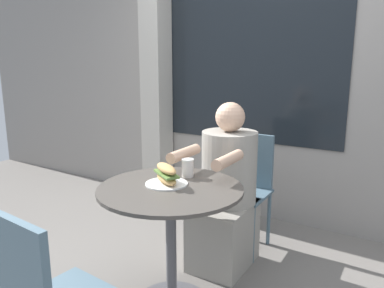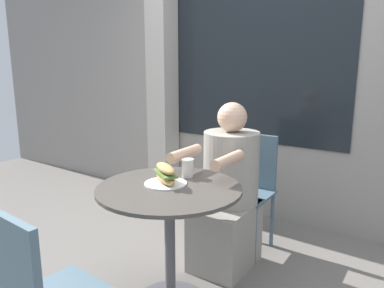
{
  "view_description": "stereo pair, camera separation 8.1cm",
  "coord_description": "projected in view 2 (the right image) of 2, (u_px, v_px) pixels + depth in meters",
  "views": [
    {
      "loc": [
        1.14,
        -1.6,
        1.4
      ],
      "look_at": [
        0.0,
        0.22,
        0.93
      ],
      "focal_mm": 35.0,
      "sensor_mm": 36.0,
      "label": 1
    },
    {
      "loc": [
        1.2,
        -1.55,
        1.4
      ],
      "look_at": [
        0.0,
        0.22,
        0.93
      ],
      "focal_mm": 35.0,
      "sensor_mm": 36.0,
      "label": 2
    }
  ],
  "objects": [
    {
      "name": "lattice_pillar",
      "position": [
        162.0,
        84.0,
        3.71
      ],
      "size": [
        0.23,
        0.23,
        2.4
      ],
      "color": "#B2ADA3",
      "rests_on": "ground_plane"
    },
    {
      "name": "storefront_wall",
      "position": [
        279.0,
        63.0,
        3.18
      ],
      "size": [
        8.0,
        0.09,
        2.8
      ],
      "color": "gray",
      "rests_on": "ground_plane"
    },
    {
      "name": "cafe_table",
      "position": [
        170.0,
        219.0,
        2.1
      ],
      "size": [
        0.81,
        0.81,
        0.73
      ],
      "color": "#47423D",
      "rests_on": "ground_plane"
    },
    {
      "name": "drink_cup",
      "position": [
        188.0,
        168.0,
        2.23
      ],
      "size": [
        0.07,
        0.07,
        0.11
      ],
      "color": "silver",
      "rests_on": "cafe_table"
    },
    {
      "name": "sandwich_on_plate",
      "position": [
        165.0,
        176.0,
        2.09
      ],
      "size": [
        0.24,
        0.24,
        0.12
      ],
      "rotation": [
        0.0,
        0.0,
        -0.56
      ],
      "color": "white",
      "rests_on": "cafe_table"
    },
    {
      "name": "diner_chair",
      "position": [
        250.0,
        181.0,
        2.85
      ],
      "size": [
        0.39,
        0.39,
        0.87
      ],
      "rotation": [
        0.0,
        0.0,
        3.16
      ],
      "color": "slate",
      "rests_on": "ground_plane"
    },
    {
      "name": "seated_diner",
      "position": [
        228.0,
        198.0,
        2.57
      ],
      "size": [
        0.38,
        0.69,
        1.15
      ],
      "rotation": [
        0.0,
        0.0,
        3.16
      ],
      "color": "gray",
      "rests_on": "ground_plane"
    }
  ]
}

